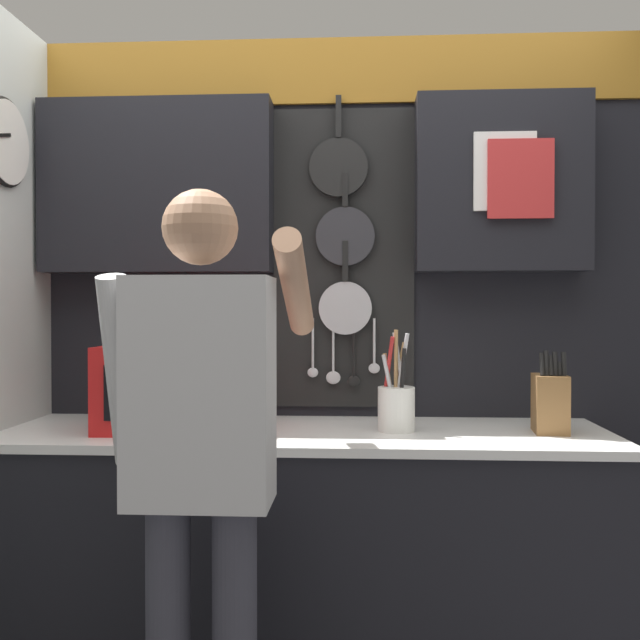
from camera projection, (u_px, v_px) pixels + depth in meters
The scene contains 6 objects.
base_cabinet_counter at pixel (306, 557), 2.52m from camera, with size 2.13×0.67×0.90m.
back_wall_unit at pixel (309, 275), 2.81m from camera, with size 2.70×0.23×2.39m.
microwave at pixel (174, 387), 2.53m from camera, with size 0.48×0.38×0.30m.
knife_block at pixel (550, 402), 2.45m from camera, with size 0.12×0.16×0.29m.
utensil_crock at pixel (396, 405), 2.48m from camera, with size 0.13×0.13×0.35m.
person at pixel (202, 439), 1.91m from camera, with size 0.54×0.61×1.65m.
Camera 1 is at (0.20, -2.50, 1.33)m, focal length 40.00 mm.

